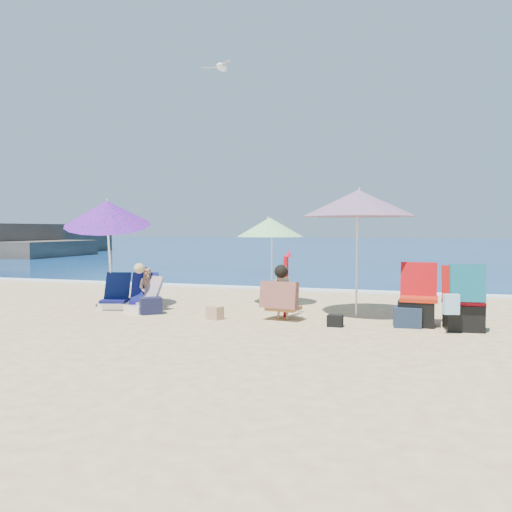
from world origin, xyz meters
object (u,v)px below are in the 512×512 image
(camp_chair_left, at_px, (417,307))
(seagull, at_px, (221,67))
(furled_umbrella, at_px, (286,280))
(person_left, at_px, (147,288))
(umbrella_turquoise, at_px, (358,203))
(person_center, at_px, (282,293))
(chair_rainbow, at_px, (144,302))
(chair_navy, at_px, (115,299))
(camp_chair_right, at_px, (463,306))
(umbrella_striped, at_px, (270,227))
(umbrella_blue, at_px, (107,213))

(camp_chair_left, distance_m, seagull, 6.66)
(camp_chair_left, relative_size, seagull, 1.25)
(furled_umbrella, height_order, person_left, furled_umbrella)
(umbrella_turquoise, relative_size, person_center, 2.41)
(umbrella_turquoise, bearing_deg, chair_rainbow, -170.82)
(furled_umbrella, height_order, chair_navy, furled_umbrella)
(furled_umbrella, bearing_deg, camp_chair_right, -8.07)
(umbrella_striped, xyz_separation_m, chair_navy, (-2.82, -1.44, -1.44))
(umbrella_turquoise, relative_size, person_left, 2.50)
(chair_navy, distance_m, person_left, 0.72)
(chair_navy, bearing_deg, umbrella_striped, 27.00)
(chair_navy, relative_size, camp_chair_right, 0.73)
(umbrella_blue, height_order, chair_rainbow, umbrella_blue)
(umbrella_blue, xyz_separation_m, camp_chair_left, (5.95, -0.12, -1.60))
(chair_navy, bearing_deg, umbrella_blue, 172.53)
(umbrella_blue, height_order, person_left, umbrella_blue)
(umbrella_turquoise, distance_m, camp_chair_right, 2.55)
(umbrella_turquoise, height_order, furled_umbrella, umbrella_turquoise)
(umbrella_blue, distance_m, camp_chair_left, 6.16)
(umbrella_turquoise, xyz_separation_m, chair_rainbow, (-4.00, -0.65, -1.88))
(camp_chair_right, relative_size, seagull, 1.28)
(umbrella_blue, bearing_deg, camp_chair_right, -3.17)
(umbrella_blue, bearing_deg, person_center, -4.39)
(umbrella_blue, xyz_separation_m, person_center, (3.67, -0.28, -1.44))
(umbrella_blue, xyz_separation_m, seagull, (1.78, 1.78, 3.23))
(umbrella_turquoise, height_order, camp_chair_left, umbrella_turquoise)
(umbrella_turquoise, bearing_deg, umbrella_striped, 153.62)
(chair_rainbow, bearing_deg, umbrella_turquoise, 9.18)
(umbrella_blue, distance_m, camp_chair_right, 6.82)
(umbrella_turquoise, bearing_deg, camp_chair_right, -25.59)
(person_center, bearing_deg, chair_rainbow, 178.01)
(umbrella_turquoise, height_order, umbrella_blue, umbrella_blue)
(umbrella_turquoise, xyz_separation_m, camp_chair_left, (1.04, -0.58, -1.75))
(furled_umbrella, relative_size, chair_rainbow, 1.52)
(furled_umbrella, bearing_deg, chair_navy, -178.78)
(camp_chair_right, relative_size, person_center, 1.09)
(chair_navy, height_order, camp_chair_right, camp_chair_right)
(chair_rainbow, distance_m, seagull, 5.41)
(umbrella_striped, height_order, umbrella_blue, umbrella_blue)
(seagull, bearing_deg, umbrella_turquoise, -22.77)
(person_center, relative_size, person_left, 1.04)
(umbrella_striped, height_order, seagull, seagull)
(umbrella_striped, xyz_separation_m, camp_chair_left, (2.96, -1.53, -1.32))
(chair_navy, height_order, chair_rainbow, chair_navy)
(umbrella_turquoise, distance_m, person_left, 4.40)
(seagull, bearing_deg, umbrella_striped, -16.64)
(furled_umbrella, bearing_deg, person_center, -90.73)
(camp_chair_left, bearing_deg, seagull, 155.59)
(person_left, height_order, seagull, seagull)
(chair_navy, height_order, seagull, seagull)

